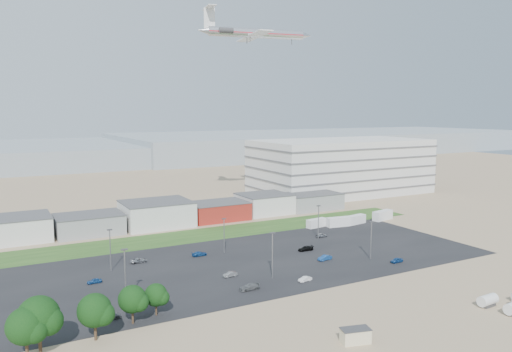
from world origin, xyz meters
TOP-DOWN VIEW (x-y plane):
  - ground at (0.00, 0.00)m, footprint 700.00×700.00m
  - parking_lot at (5.00, 20.00)m, footprint 120.00×50.00m
  - grass_strip at (0.00, 52.00)m, footprint 160.00×16.00m
  - hills_backdrop at (40.00, 315.00)m, footprint 700.00×200.00m
  - building_row at (-17.00, 71.00)m, footprint 170.00×20.00m
  - parking_garage at (90.00, 95.00)m, footprint 80.00×40.00m
  - portable_shed at (-3.04, -27.82)m, footprint 5.39×3.70m
  - storage_tank_nw at (29.99, -28.00)m, footprint 4.33×2.33m
  - box_trailer_a at (39.74, 43.38)m, footprint 7.68×3.40m
  - box_trailer_b at (46.84, 40.82)m, footprint 8.44×3.59m
  - box_trailer_c at (54.29, 41.05)m, footprint 8.22×3.86m
  - box_trailer_d at (66.76, 41.46)m, footprint 9.06×4.58m
  - tree_far_left at (-51.25, -7.82)m, footprint 6.26×6.26m
  - tree_left at (-49.26, -6.55)m, footprint 7.02×7.02m
  - tree_mid at (-40.68, -6.27)m, footprint 6.09×6.09m
  - tree_right at (-33.47, -2.72)m, footprint 5.39×5.39m
  - tree_near at (-28.62, -1.08)m, footprint 4.62×4.62m
  - lightpole_front_l at (-32.00, 8.14)m, footprint 1.29×0.54m
  - lightpole_front_m at (1.14, 6.55)m, footprint 1.27×0.53m
  - lightpole_front_r at (31.17, 7.32)m, footprint 1.16×0.48m
  - lightpole_back_l at (-30.24, 29.65)m, footprint 1.20×0.50m
  - lightpole_back_m at (0.19, 30.66)m, footprint 1.12×0.47m
  - lightpole_back_r at (31.22, 30.61)m, footprint 1.20×0.50m
  - airliner at (41.28, 88.00)m, footprint 52.31×40.47m
  - parked_car_1 at (20.07, 12.08)m, footprint 4.12×1.89m
  - parked_car_2 at (34.94, 1.79)m, footprint 3.58×1.55m
  - parked_car_3 at (-6.99, 2.40)m, footprint 4.53×1.88m
  - parked_car_4 at (-6.93, 12.08)m, footprint 3.57×1.47m
  - parked_car_5 at (-35.48, 22.53)m, footprint 3.22×1.33m
  - parked_car_6 at (-6.85, 31.08)m, footprint 4.11×1.74m
  - parked_car_8 at (33.30, 31.76)m, footprint 3.73×1.63m
  - parked_car_9 at (-22.66, 32.88)m, footprint 4.24×2.11m
  - parked_car_10 at (-36.90, 1.35)m, footprint 4.53×2.06m
  - parked_car_12 at (20.69, 21.77)m, footprint 4.50×2.07m
  - parked_car_13 at (6.54, 1.14)m, footprint 3.43×1.49m

SIDE VIEW (x-z plane):
  - ground at x=0.00m, z-range 0.00..0.00m
  - parking_lot at x=5.00m, z-range 0.00..0.01m
  - grass_strip at x=0.00m, z-range 0.00..0.02m
  - parked_car_5 at x=-35.48m, z-range 0.00..1.09m
  - parked_car_13 at x=6.54m, z-range 0.00..1.10m
  - parked_car_4 at x=-6.93m, z-range 0.00..1.15m
  - parked_car_9 at x=-22.66m, z-range 0.00..1.16m
  - parked_car_6 at x=-6.85m, z-range 0.00..1.18m
  - parked_car_2 at x=34.94m, z-range 0.00..1.20m
  - parked_car_8 at x=33.30m, z-range 0.00..1.25m
  - parked_car_12 at x=20.69m, z-range 0.00..1.28m
  - parked_car_10 at x=-36.90m, z-range 0.00..1.29m
  - parked_car_1 at x=20.07m, z-range 0.00..1.31m
  - parked_car_3 at x=-6.99m, z-range 0.00..1.31m
  - portable_shed at x=-3.04m, z-range 0.00..2.48m
  - storage_tank_nw at x=29.99m, z-range 0.00..2.54m
  - box_trailer_a at x=39.74m, z-range 0.00..2.78m
  - box_trailer_c at x=54.29m, z-range 0.00..2.97m
  - box_trailer_b at x=46.84m, z-range 0.00..3.07m
  - box_trailer_d at x=66.76m, z-range 0.00..3.25m
  - tree_near at x=-28.62m, z-range 0.00..6.93m
  - building_row at x=-17.00m, z-range 0.00..8.00m
  - tree_right at x=-33.47m, z-range 0.00..8.09m
  - hills_backdrop at x=40.00m, z-range 0.00..9.00m
  - tree_mid at x=-40.68m, z-range 0.00..9.14m
  - tree_far_left at x=-51.25m, z-range 0.00..9.40m
  - lightpole_back_m at x=0.19m, z-range 0.00..9.50m
  - lightpole_front_r at x=31.17m, z-range 0.00..9.89m
  - lightpole_back_l at x=-30.24m, z-range 0.00..10.20m
  - lightpole_back_r at x=31.22m, z-range 0.00..10.20m
  - tree_left at x=-49.26m, z-range 0.00..10.53m
  - lightpole_front_m at x=1.14m, z-range 0.00..10.77m
  - lightpole_front_l at x=-32.00m, z-range 0.00..10.97m
  - parking_garage at x=90.00m, z-range 0.00..25.00m
  - airliner at x=41.28m, z-range 61.59..75.49m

